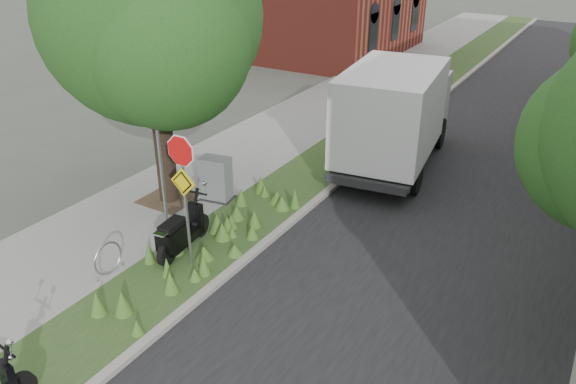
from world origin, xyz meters
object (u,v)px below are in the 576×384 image
box_truck (395,111)px  utility_cabinet (216,179)px  sign_assembly (183,175)px  scooter_near (178,237)px

box_truck → utility_cabinet: bearing=-123.2°
utility_cabinet → sign_assembly: bearing=-62.9°
utility_cabinet → box_truck: bearing=56.8°
scooter_near → sign_assembly: bearing=-22.3°
sign_assembly → utility_cabinet: sign_assembly is taller
box_truck → utility_cabinet: box_truck is taller
scooter_near → utility_cabinet: 2.90m
box_truck → utility_cabinet: 5.94m
sign_assembly → scooter_near: size_ratio=1.63×
box_truck → sign_assembly: bearing=-102.3°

